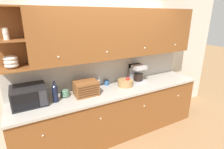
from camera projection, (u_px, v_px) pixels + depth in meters
ground_plane at (107, 124)px, 3.76m from camera, size 24.00×24.00×0.00m
wall_back at (106, 66)px, 3.36m from camera, size 5.91×0.06×2.60m
counter_unit at (114, 112)px, 3.33m from camera, size 3.53×0.68×0.95m
backsplash_panel at (106, 70)px, 3.35m from camera, size 3.51×0.01×0.57m
upper_cabinets at (119, 33)px, 3.06m from camera, size 3.51×0.40×0.83m
microwave at (29, 96)px, 2.59m from camera, size 0.49×0.40×0.29m
wine_bottle at (55, 92)px, 2.67m from camera, size 0.09×0.09×0.35m
bowl_stack_on_counter at (65, 93)px, 2.89m from camera, size 0.16×0.16×0.12m
bread_box at (86, 88)px, 2.91m from camera, size 0.39×0.28×0.24m
wine_glass at (98, 80)px, 3.21m from camera, size 0.07×0.07×0.23m
mug at (107, 83)px, 3.37m from camera, size 0.10×0.09×0.09m
fruit_basket at (125, 83)px, 3.32m from camera, size 0.29×0.29×0.18m
coffee_maker at (137, 73)px, 3.53m from camera, size 0.25×0.27×0.34m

